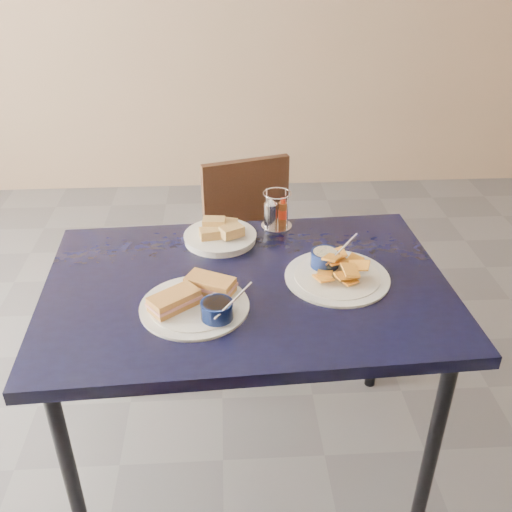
{
  "coord_description": "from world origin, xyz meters",
  "views": [
    {
      "loc": [
        0.04,
        -1.41,
        1.71
      ],
      "look_at": [
        0.13,
        0.08,
        0.82
      ],
      "focal_mm": 40.0,
      "sensor_mm": 36.0,
      "label": 1
    }
  ],
  "objects": [
    {
      "name": "dining_table",
      "position": [
        0.1,
        0.04,
        0.68
      ],
      "size": [
        1.26,
        0.87,
        0.75
      ],
      "color": "black",
      "rests_on": "ground"
    },
    {
      "name": "bread_basket",
      "position": [
        0.02,
        0.31,
        0.77
      ],
      "size": [
        0.24,
        0.24,
        0.07
      ],
      "color": "white",
      "rests_on": "dining_table"
    },
    {
      "name": "sandwich_plate",
      "position": [
        -0.05,
        -0.08,
        0.77
      ],
      "size": [
        0.32,
        0.31,
        0.12
      ],
      "color": "white",
      "rests_on": "dining_table"
    },
    {
      "name": "chair_far",
      "position": [
        0.17,
        0.78,
        0.47
      ],
      "size": [
        0.48,
        0.47,
        0.82
      ],
      "color": "black",
      "rests_on": "ground"
    },
    {
      "name": "condiment_caddy",
      "position": [
        0.21,
        0.4,
        0.81
      ],
      "size": [
        0.11,
        0.11,
        0.14
      ],
      "color": "silver",
      "rests_on": "dining_table"
    },
    {
      "name": "plantain_plate",
      "position": [
        0.37,
        0.06,
        0.77
      ],
      "size": [
        0.32,
        0.32,
        0.12
      ],
      "color": "white",
      "rests_on": "dining_table"
    },
    {
      "name": "ground",
      "position": [
        0.0,
        0.0,
        0.0
      ],
      "size": [
        6.0,
        6.0,
        0.0
      ],
      "primitive_type": "plane",
      "color": "#57575D",
      "rests_on": "ground"
    }
  ]
}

